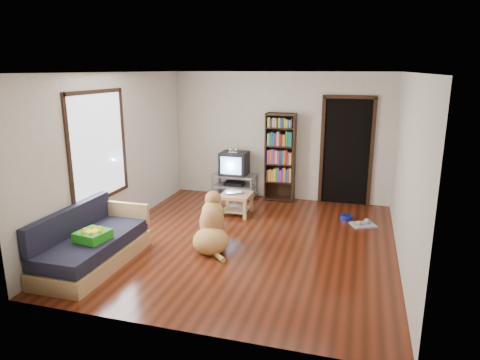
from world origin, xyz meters
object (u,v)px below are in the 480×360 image
(green_cushion, at_px, (93,236))
(grey_rag, at_px, (363,225))
(laptop, at_px, (236,193))
(bookshelf, at_px, (280,153))
(tv_stand, at_px, (234,185))
(coffee_table, at_px, (236,200))
(dog, at_px, (212,228))
(crt_tv, at_px, (235,163))
(sofa, at_px, (91,247))
(dog_bowl, at_px, (346,217))

(green_cushion, distance_m, grey_rag, 4.47)
(laptop, xyz_separation_m, bookshelf, (0.60, 1.16, 0.59))
(laptop, height_order, tv_stand, tv_stand)
(laptop, xyz_separation_m, tv_stand, (-0.35, 1.07, -0.14))
(green_cushion, xyz_separation_m, grey_rag, (3.51, 2.73, -0.47))
(bookshelf, xyz_separation_m, coffee_table, (-0.60, -1.13, -0.72))
(tv_stand, bearing_deg, grey_rag, -20.91)
(tv_stand, bearing_deg, green_cushion, -102.79)
(green_cushion, distance_m, laptop, 2.93)
(tv_stand, bearing_deg, dog, -80.57)
(crt_tv, relative_size, sofa, 0.32)
(sofa, bearing_deg, dog_bowl, 40.72)
(coffee_table, bearing_deg, bookshelf, 62.08)
(dog_bowl, height_order, bookshelf, bookshelf)
(tv_stand, bearing_deg, bookshelf, 5.63)
(green_cushion, xyz_separation_m, dog_bowl, (3.21, 2.98, -0.44))
(sofa, relative_size, dog, 1.86)
(dog, bearing_deg, grey_rag, 35.77)
(tv_stand, height_order, coffee_table, tv_stand)
(bookshelf, bearing_deg, green_cushion, -115.12)
(green_cushion, xyz_separation_m, dog, (1.28, 1.13, -0.17))
(dog, bearing_deg, coffee_table, 93.10)
(sofa, distance_m, dog, 1.74)
(dog, bearing_deg, tv_stand, 99.43)
(grey_rag, bearing_deg, dog_bowl, 140.19)
(sofa, bearing_deg, bookshelf, 62.68)
(green_cushion, distance_m, tv_stand, 3.85)
(crt_tv, distance_m, bookshelf, 0.99)
(laptop, xyz_separation_m, grey_rag, (2.31, 0.06, -0.40))
(laptop, xyz_separation_m, dog, (0.09, -1.54, -0.10))
(green_cushion, bearing_deg, dog, 50.03)
(green_cushion, relative_size, crt_tv, 0.66)
(green_cushion, bearing_deg, coffee_table, 74.77)
(sofa, bearing_deg, grey_rag, 35.78)
(laptop, distance_m, crt_tv, 1.19)
(sofa, bearing_deg, crt_tv, 75.07)
(crt_tv, bearing_deg, dog, -80.65)
(laptop, bearing_deg, bookshelf, 28.94)
(green_cushion, xyz_separation_m, crt_tv, (0.85, 3.77, 0.26))
(green_cushion, relative_size, coffee_table, 0.69)
(laptop, bearing_deg, dog, -120.60)
(tv_stand, distance_m, sofa, 3.76)
(grey_rag, height_order, tv_stand, tv_stand)
(dog_bowl, xyz_separation_m, coffee_table, (-2.01, -0.28, 0.24))
(green_cushion, height_order, dog, dog)
(sofa, xyz_separation_m, coffee_table, (1.32, 2.59, 0.02))
(dog, bearing_deg, green_cushion, -138.64)
(crt_tv, xyz_separation_m, sofa, (-0.97, -3.65, -0.48))
(laptop, height_order, crt_tv, crt_tv)
(tv_stand, relative_size, bookshelf, 0.50)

